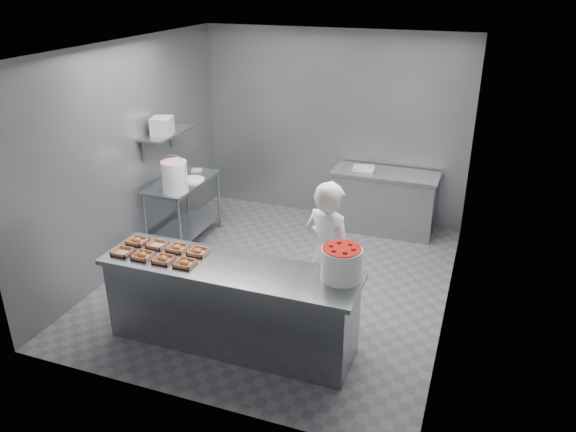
% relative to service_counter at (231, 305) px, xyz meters
% --- Properties ---
extents(floor, '(4.50, 4.50, 0.00)m').
position_rel_service_counter_xyz_m(floor, '(0.00, 1.35, -0.45)').
color(floor, '#4C4C51').
rests_on(floor, ground).
extents(ceiling, '(4.50, 4.50, 0.00)m').
position_rel_service_counter_xyz_m(ceiling, '(0.00, 1.35, 2.35)').
color(ceiling, white).
rests_on(ceiling, wall_back).
extents(wall_back, '(4.00, 0.04, 2.80)m').
position_rel_service_counter_xyz_m(wall_back, '(0.00, 3.60, 0.95)').
color(wall_back, slate).
rests_on(wall_back, ground).
extents(wall_left, '(0.04, 4.50, 2.80)m').
position_rel_service_counter_xyz_m(wall_left, '(-2.00, 1.35, 0.95)').
color(wall_left, slate).
rests_on(wall_left, ground).
extents(wall_right, '(0.04, 4.50, 2.80)m').
position_rel_service_counter_xyz_m(wall_right, '(2.00, 1.35, 0.95)').
color(wall_right, slate).
rests_on(wall_right, ground).
extents(service_counter, '(2.60, 0.70, 0.90)m').
position_rel_service_counter_xyz_m(service_counter, '(0.00, 0.00, 0.00)').
color(service_counter, slate).
rests_on(service_counter, ground).
extents(prep_table, '(0.60, 1.20, 0.90)m').
position_rel_service_counter_xyz_m(prep_table, '(-1.65, 1.95, 0.14)').
color(prep_table, slate).
rests_on(prep_table, ground).
extents(back_counter, '(1.50, 0.60, 0.90)m').
position_rel_service_counter_xyz_m(back_counter, '(0.90, 3.25, -0.00)').
color(back_counter, slate).
rests_on(back_counter, ground).
extents(wall_shelf, '(0.35, 0.90, 0.03)m').
position_rel_service_counter_xyz_m(wall_shelf, '(-1.82, 1.95, 1.10)').
color(wall_shelf, slate).
rests_on(wall_shelf, wall_left).
extents(tray_0, '(0.19, 0.18, 0.04)m').
position_rel_service_counter_xyz_m(tray_0, '(-1.13, -0.13, 0.47)').
color(tray_0, tan).
rests_on(tray_0, service_counter).
extents(tray_1, '(0.19, 0.18, 0.06)m').
position_rel_service_counter_xyz_m(tray_1, '(-0.89, -0.13, 0.47)').
color(tray_1, tan).
rests_on(tray_1, service_counter).
extents(tray_2, '(0.19, 0.18, 0.06)m').
position_rel_service_counter_xyz_m(tray_2, '(-0.65, -0.13, 0.47)').
color(tray_2, tan).
rests_on(tray_2, service_counter).
extents(tray_3, '(0.19, 0.18, 0.06)m').
position_rel_service_counter_xyz_m(tray_3, '(-0.41, -0.13, 0.47)').
color(tray_3, tan).
rests_on(tray_3, service_counter).
extents(tray_4, '(0.19, 0.18, 0.06)m').
position_rel_service_counter_xyz_m(tray_4, '(-1.13, 0.13, 0.47)').
color(tray_4, tan).
rests_on(tray_4, service_counter).
extents(tray_5, '(0.19, 0.18, 0.04)m').
position_rel_service_counter_xyz_m(tray_5, '(-0.89, 0.13, 0.47)').
color(tray_5, tan).
rests_on(tray_5, service_counter).
extents(tray_6, '(0.19, 0.18, 0.06)m').
position_rel_service_counter_xyz_m(tray_6, '(-0.65, 0.13, 0.47)').
color(tray_6, tan).
rests_on(tray_6, service_counter).
extents(tray_7, '(0.19, 0.18, 0.06)m').
position_rel_service_counter_xyz_m(tray_7, '(-0.41, 0.13, 0.47)').
color(tray_7, tan).
rests_on(tray_7, service_counter).
extents(worker, '(0.71, 0.61, 1.65)m').
position_rel_service_counter_xyz_m(worker, '(0.81, 0.67, 0.37)').
color(worker, white).
rests_on(worker, ground).
extents(strawberry_tub, '(0.38, 0.38, 0.32)m').
position_rel_service_counter_xyz_m(strawberry_tub, '(1.08, 0.15, 0.62)').
color(strawberry_tub, white).
rests_on(strawberry_tub, service_counter).
extents(glaze_bucket, '(0.34, 0.32, 0.50)m').
position_rel_service_counter_xyz_m(glaze_bucket, '(-1.51, 1.56, 0.66)').
color(glaze_bucket, white).
rests_on(glaze_bucket, prep_table).
extents(bucket_lid, '(0.39, 0.39, 0.02)m').
position_rel_service_counter_xyz_m(bucket_lid, '(-1.51, 2.01, 0.46)').
color(bucket_lid, white).
rests_on(bucket_lid, prep_table).
extents(rag, '(0.18, 0.16, 0.02)m').
position_rel_service_counter_xyz_m(rag, '(-1.66, 2.39, 0.46)').
color(rag, '#CCB28C').
rests_on(rag, prep_table).
extents(appliance, '(0.32, 0.35, 0.22)m').
position_rel_service_counter_xyz_m(appliance, '(-1.82, 1.86, 1.22)').
color(appliance, gray).
rests_on(appliance, wall_shelf).
extents(paper_stack, '(0.31, 0.24, 0.05)m').
position_rel_service_counter_xyz_m(paper_stack, '(0.58, 3.25, 0.47)').
color(paper_stack, silver).
rests_on(paper_stack, back_counter).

